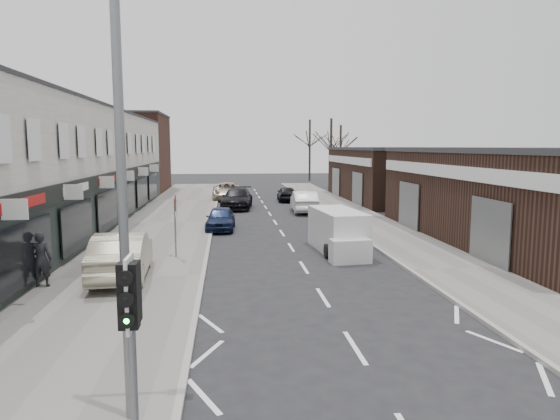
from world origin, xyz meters
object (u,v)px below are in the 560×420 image
object	(u,v)px
pedestrian	(41,259)
parked_car_right_a	(304,202)
warning_sign	(176,208)
parked_car_left_a	(221,218)
parked_car_left_c	(227,191)
traffic_light	(130,311)
parked_car_right_b	(287,194)
white_van	(339,232)
sedan_on_pavement	(122,255)
street_lamp	(132,156)
parked_car_left_b	(237,198)

from	to	relation	value
pedestrian	parked_car_right_a	xyz separation A→B (m)	(11.77, 18.80, -0.27)
warning_sign	parked_car_left_a	size ratio (longest dim) A/B	0.69
warning_sign	parked_car_left_c	xyz separation A→B (m)	(2.10, 24.23, -1.44)
traffic_light	parked_car_right_a	distance (m)	29.54
traffic_light	parked_car_left_c	size ratio (longest dim) A/B	0.57
pedestrian	parked_car_right_b	world-z (taller)	pedestrian
warning_sign	traffic_light	bearing A→B (deg)	-86.90
parked_car_right_b	white_van	bearing A→B (deg)	92.42
white_van	sedan_on_pavement	world-z (taller)	white_van
traffic_light	parked_car_right_b	size ratio (longest dim) A/B	0.79
white_van	pedestrian	xyz separation A→B (m)	(-11.22, -4.97, 0.16)
street_lamp	parked_car_right_a	bearing A→B (deg)	75.51
traffic_light	sedan_on_pavement	world-z (taller)	traffic_light
street_lamp	sedan_on_pavement	world-z (taller)	street_lamp
sedan_on_pavement	parked_car_left_c	size ratio (longest dim) A/B	0.91
parked_car_left_a	sedan_on_pavement	bearing A→B (deg)	-104.26
warning_sign	sedan_on_pavement	size ratio (longest dim) A/B	0.54
street_lamp	parked_car_left_b	distance (m)	30.51
warning_sign	parked_car_left_c	size ratio (longest dim) A/B	0.49
traffic_light	parked_car_left_a	distance (m)	21.57
sedan_on_pavement	traffic_light	bearing A→B (deg)	98.39
pedestrian	parked_car_left_b	size ratio (longest dim) A/B	0.34
pedestrian	parked_car_right_b	bearing A→B (deg)	-112.36
sedan_on_pavement	pedestrian	world-z (taller)	pedestrian
street_lamp	sedan_on_pavement	bearing A→B (deg)	103.12
parked_car_left_b	parked_car_left_c	world-z (taller)	parked_car_left_b
street_lamp	pedestrian	world-z (taller)	street_lamp
sedan_on_pavement	pedestrian	bearing A→B (deg)	17.20
street_lamp	parked_car_left_b	xyz separation A→B (m)	(2.28, 30.18, -3.83)
warning_sign	parked_car_left_a	bearing A→B (deg)	76.73
warning_sign	parked_car_left_c	distance (m)	24.36
sedan_on_pavement	white_van	bearing A→B (deg)	-159.30
traffic_light	pedestrian	size ratio (longest dim) A/B	1.66
parked_car_left_b	pedestrian	bearing A→B (deg)	-101.98
street_lamp	parked_car_left_a	xyz separation A→B (m)	(1.13, 20.26, -3.95)
parked_car_left_a	parked_car_right_a	xyz separation A→B (m)	(5.97, 7.19, 0.12)
sedan_on_pavement	parked_car_left_a	distance (m)	11.19
traffic_light	parked_car_right_a	bearing A→B (deg)	76.34
warning_sign	parked_car_left_a	xyz separation A→B (m)	(1.76, 7.46, -1.54)
white_van	parked_car_right_a	bearing A→B (deg)	82.20
parked_car_right_a	parked_car_right_b	world-z (taller)	parked_car_right_a
parked_car_right_b	parked_car_left_c	bearing A→B (deg)	-18.47
parked_car_left_a	pedestrian	bearing A→B (deg)	-113.32
warning_sign	parked_car_left_c	bearing A→B (deg)	85.04
traffic_light	street_lamp	bearing A→B (deg)	95.88
warning_sign	parked_car_right_b	bearing A→B (deg)	71.64
parked_car_left_b	parked_car_right_a	bearing A→B (deg)	-23.70
pedestrian	sedan_on_pavement	bearing A→B (deg)	-157.83
warning_sign	parked_car_left_b	bearing A→B (deg)	80.49
street_lamp	parked_car_right_b	size ratio (longest dim) A/B	2.05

